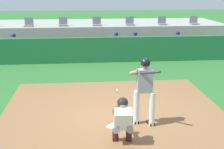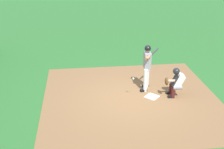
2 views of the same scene
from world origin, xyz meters
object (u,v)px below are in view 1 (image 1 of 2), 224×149
stadium_seat_4 (130,23)px  stadium_seat_3 (97,23)px  batter_at_plate (144,87)px  stadium_seat_2 (63,24)px  dugout_player_1 (116,45)px  dugout_player_0 (14,47)px  dugout_player_3 (178,44)px  catcher_crouched (122,119)px  dugout_player_2 (135,44)px  stadium_seat_1 (29,24)px  home_plate (118,126)px  stadium_seat_5 (162,22)px  stadium_seat_6 (194,22)px

stadium_seat_4 → stadium_seat_3: bearing=180.0°
batter_at_plate → stadium_seat_2: stadium_seat_2 is taller
dugout_player_1 → stadium_seat_3: bearing=113.3°
dugout_player_0 → dugout_player_3: (8.23, 0.00, 0.00)m
catcher_crouched → dugout_player_2: dugout_player_2 is taller
dugout_player_2 → stadium_seat_4: bearing=89.5°
batter_at_plate → dugout_player_1: 8.08m
dugout_player_0 → stadium_seat_2: (2.32, 2.03, 0.86)m
stadium_seat_2 → stadium_seat_3: (1.86, 0.00, 0.00)m
stadium_seat_1 → stadium_seat_2: bearing=0.0°
dugout_player_3 → stadium_seat_3: (-4.05, 2.03, 0.86)m
dugout_player_2 → stadium_seat_3: stadium_seat_3 is taller
home_plate → dugout_player_2: (1.84, 8.14, 0.65)m
stadium_seat_2 → stadium_seat_5: size_ratio=1.00×
catcher_crouched → stadium_seat_5: stadium_seat_5 is taller
home_plate → catcher_crouched: 1.03m
dugout_player_3 → stadium_seat_6: bearing=53.2°
dugout_player_3 → stadium_seat_2: (-5.91, 2.03, 0.86)m
stadium_seat_5 → stadium_seat_1: bearing=180.0°
catcher_crouched → stadium_seat_3: (-0.01, 11.03, 0.93)m
dugout_player_3 → dugout_player_0: bearing=180.0°
stadium_seat_6 → stadium_seat_4: bearing=180.0°
home_plate → stadium_seat_5: size_ratio=0.92×
stadium_seat_1 → stadium_seat_4: (5.57, 0.00, 0.00)m
home_plate → dugout_player_1: (0.87, 8.14, 0.65)m
dugout_player_1 → stadium_seat_2: stadium_seat_2 is taller
dugout_player_0 → stadium_seat_6: (9.75, 2.03, 0.86)m
dugout_player_1 → stadium_seat_1: stadium_seat_1 is taller
home_plate → stadium_seat_2: (-1.86, 10.18, 1.51)m
batter_at_plate → stadium_seat_3: stadium_seat_3 is taller
stadium_seat_1 → stadium_seat_6: same height
dugout_player_2 → catcher_crouched: bearing=-101.5°
batter_at_plate → catcher_crouched: size_ratio=0.93×
home_plate → stadium_seat_4: size_ratio=0.92×
dugout_player_3 → stadium_seat_4: size_ratio=2.71×
stadium_seat_5 → stadium_seat_6: size_ratio=1.00×
stadium_seat_2 → stadium_seat_5: same height
stadium_seat_1 → stadium_seat_4: 5.57m
dugout_player_3 → stadium_seat_3: 4.61m
dugout_player_2 → stadium_seat_2: 4.31m
dugout_player_2 → stadium_seat_1: stadium_seat_1 is taller
stadium_seat_1 → stadium_seat_6: bearing=0.0°
stadium_seat_5 → stadium_seat_6: bearing=0.0°
stadium_seat_3 → dugout_player_2: bearing=-47.9°
catcher_crouched → stadium_seat_4: 11.22m
stadium_seat_1 → stadium_seat_6: size_ratio=1.00×
home_plate → stadium_seat_3: size_ratio=0.92×
home_plate → dugout_player_0: 9.18m
dugout_player_0 → stadium_seat_6: bearing=11.8°
dugout_player_2 → stadium_seat_6: stadium_seat_6 is taller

